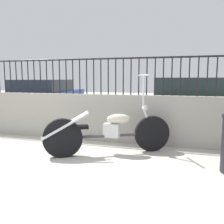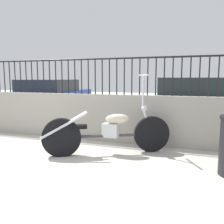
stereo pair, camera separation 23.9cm
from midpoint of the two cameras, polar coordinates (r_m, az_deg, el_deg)
The scene contains 6 objects.
ground_plane at distance 3.94m, azimuth -22.15°, elevation -12.84°, with size 40.00×40.00×0.00m, color #B7B2A5.
low_wall at distance 5.63m, azimuth -7.10°, elevation -0.95°, with size 10.50×0.18×1.00m.
fence_railing at distance 5.56m, azimuth -7.27°, elevation 9.28°, with size 10.50×0.04×0.76m.
motorcycle_dark_grey at distance 4.41m, azimuth -1.02°, elevation -4.67°, with size 2.08×1.23×1.42m.
car_blue at distance 9.25m, azimuth -13.09°, elevation 3.32°, with size 2.18×4.11×1.30m.
car_green at distance 7.52m, azimuth 19.28°, elevation 2.27°, with size 2.01×4.52×1.36m.
Camera 2 is at (2.62, -2.69, 1.35)m, focal length 40.00 mm.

